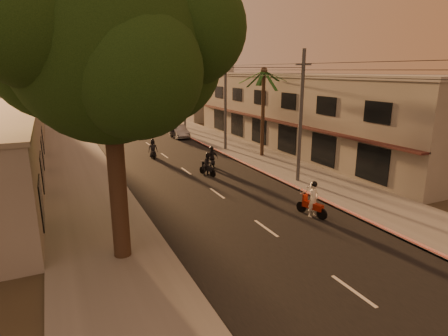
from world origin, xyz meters
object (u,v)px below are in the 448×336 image
Objects in this scene: scooter_red at (313,201)px; scooter_far_b at (174,131)px; parked_car at (179,131)px; palm_tree at (264,76)px; scooter_far_a at (153,149)px; broadleaf_tree at (117,47)px; scooter_mid_a at (208,165)px; scooter_mid_b at (212,158)px.

scooter_far_b is (0.39, 25.75, -0.03)m from scooter_red.
parked_car is (0.76, 0.58, -0.13)m from scooter_far_b.
palm_tree is 11.70m from scooter_far_a.
broadleaf_tree is 6.73× the size of scooter_far_a.
parked_car is at bearing 74.01° from scooter_red.
scooter_far_b is 0.97m from parked_car.
scooter_mid_a reaches higher than parked_car.
scooter_mid_b is at bearing 42.78° from scooter_mid_a.
scooter_mid_b is 0.41× the size of parked_car.
scooter_red is (-4.90, -13.65, -6.27)m from palm_tree.
scooter_mid_b is at bearing -160.81° from palm_tree.
scooter_far_b is (10.10, 25.96, -7.62)m from broadleaf_tree.
palm_tree is 4.14× the size of scooter_red.
broadleaf_tree is 19.79m from scooter_far_a.
parked_car is (10.86, 26.54, -7.76)m from broadleaf_tree.
broadleaf_tree is 16.60m from scooter_mid_b.
palm_tree is 14.37m from scooter_far_b.
scooter_far_a is at bearing 90.15° from scooter_mid_a.
scooter_far_a is at bearing -118.57° from parked_car.
scooter_mid_a is at bearing -98.78° from parked_car.
scooter_mid_a is 7.75m from scooter_far_a.
scooter_red is 1.12× the size of scooter_mid_a.
scooter_mid_b is 1.01× the size of scooter_far_a.
broadleaf_tree is 6.64× the size of scooter_mid_b.
parked_car is (-3.75, 12.68, -6.43)m from palm_tree.
scooter_mid_a is at bearing 52.38° from broadleaf_tree.
scooter_mid_b is 14.19m from scooter_far_b.
scooter_red is at bearing 1.21° from broadleaf_tree.
broadleaf_tree is at bearing -110.21° from parked_car.
broadleaf_tree is 1.48× the size of palm_tree.
parked_car is at bearing 106.48° from palm_tree.
scooter_far_b reaches higher than scooter_mid_b.
palm_tree reaches higher than scooter_far_a.
broadleaf_tree is 29.70m from parked_car.
palm_tree is at bearing -13.15° from scooter_far_a.
scooter_mid_a is 0.40× the size of parked_car.
broadleaf_tree reaches higher than scooter_red.
scooter_far_b is at bearing 64.80° from scooter_mid_a.
scooter_mid_b reaches higher than parked_car.
broadleaf_tree is 6.81× the size of scooter_mid_a.
scooter_far_b reaches higher than scooter_far_a.
palm_tree is at bearing 31.92° from scooter_mid_b.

